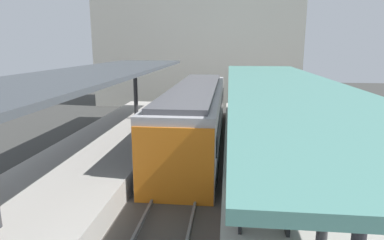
# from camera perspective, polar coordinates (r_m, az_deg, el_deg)

# --- Properties ---
(ground_plane) EXTENTS (80.00, 80.00, 0.00)m
(ground_plane) POSITION_cam_1_polar(r_m,az_deg,el_deg) (12.95, -1.96, -11.68)
(ground_plane) COLOR #383835
(platform_left) EXTENTS (4.40, 28.00, 1.00)m
(platform_left) POSITION_cam_1_polar(r_m,az_deg,el_deg) (13.78, -17.99, -8.53)
(platform_left) COLOR #ADA8A0
(platform_left) RESTS_ON ground_plane
(platform_right) EXTENTS (4.40, 28.00, 1.00)m
(platform_right) POSITION_cam_1_polar(r_m,az_deg,el_deg) (12.81, 15.37, -9.99)
(platform_right) COLOR #ADA8A0
(platform_right) RESTS_ON ground_plane
(track_ballast) EXTENTS (3.20, 28.00, 0.20)m
(track_ballast) POSITION_cam_1_polar(r_m,az_deg,el_deg) (12.91, -1.96, -11.27)
(track_ballast) COLOR #4C4742
(track_ballast) RESTS_ON ground_plane
(rail_near_side) EXTENTS (0.08, 28.00, 0.14)m
(rail_near_side) POSITION_cam_1_polar(r_m,az_deg,el_deg) (12.96, -5.18, -10.41)
(rail_near_side) COLOR slate
(rail_near_side) RESTS_ON track_ballast
(rail_far_side) EXTENTS (0.08, 28.00, 0.14)m
(rail_far_side) POSITION_cam_1_polar(r_m,az_deg,el_deg) (12.76, 1.29, -10.72)
(rail_far_side) COLOR slate
(rail_far_side) RESTS_ON track_ballast
(commuter_train) EXTENTS (2.78, 14.57, 3.10)m
(commuter_train) POSITION_cam_1_polar(r_m,az_deg,el_deg) (17.75, 0.56, 0.87)
(commuter_train) COLOR #ADADB2
(commuter_train) RESTS_ON track_ballast
(canopy_left) EXTENTS (4.18, 21.00, 3.31)m
(canopy_left) POSITION_cam_1_polar(r_m,az_deg,el_deg) (14.24, -16.71, 7.50)
(canopy_left) COLOR #333335
(canopy_left) RESTS_ON platform_left
(canopy_right) EXTENTS (4.18, 21.00, 2.96)m
(canopy_right) POSITION_cam_1_polar(r_m,az_deg,el_deg) (13.34, 15.27, 5.81)
(canopy_right) COLOR #333335
(canopy_right) RESTS_ON platform_right
(platform_bench) EXTENTS (1.40, 0.41, 0.86)m
(platform_bench) POSITION_cam_1_polar(r_m,az_deg,el_deg) (8.33, 12.14, -15.24)
(platform_bench) COLOR black
(platform_bench) RESTS_ON platform_right
(platform_sign) EXTENTS (0.90, 0.08, 2.21)m
(platform_sign) POSITION_cam_1_polar(r_m,az_deg,el_deg) (11.64, 11.82, -1.08)
(platform_sign) COLOR #262628
(platform_sign) RESTS_ON platform_right
(litter_bin) EXTENTS (0.44, 0.44, 0.80)m
(litter_bin) POSITION_cam_1_polar(r_m,az_deg,el_deg) (14.11, 17.18, -4.13)
(litter_bin) COLOR #2D2D30
(litter_bin) RESTS_ON platform_right
(passenger_near_bench) EXTENTS (0.36, 0.36, 1.68)m
(passenger_near_bench) POSITION_cam_1_polar(r_m,az_deg,el_deg) (7.57, 26.78, -15.90)
(passenger_near_bench) COLOR #232328
(passenger_near_bench) RESTS_ON platform_right
(passenger_mid_platform) EXTENTS (0.36, 0.36, 1.76)m
(passenger_mid_platform) POSITION_cam_1_polar(r_m,az_deg,el_deg) (14.50, 12.14, -1.30)
(passenger_mid_platform) COLOR maroon
(passenger_mid_platform) RESTS_ON platform_right
(station_building_backdrop) EXTENTS (18.00, 6.00, 11.00)m
(station_building_backdrop) POSITION_cam_1_polar(r_m,az_deg,el_deg) (31.82, 1.01, 12.84)
(station_building_backdrop) COLOR beige
(station_building_backdrop) RESTS_ON ground_plane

